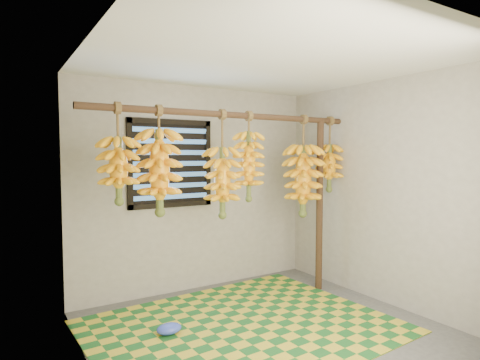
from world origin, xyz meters
TOP-DOWN VIEW (x-y plane):
  - floor at (0.00, 0.00)m, footprint 3.00×3.00m
  - ceiling at (0.00, 0.00)m, footprint 3.00×3.00m
  - wall_back at (0.00, 1.50)m, footprint 3.00×0.01m
  - wall_left at (-1.50, 0.00)m, footprint 0.01×3.00m
  - wall_right at (1.50, 0.00)m, footprint 0.01×3.00m
  - window at (-0.35, 1.48)m, footprint 1.00×0.04m
  - hanging_pole at (0.00, 0.70)m, footprint 3.00×0.06m
  - support_post at (1.20, 0.70)m, footprint 0.08×0.08m
  - woven_mat at (-0.14, 0.27)m, footprint 2.78×2.27m
  - plastic_bag at (-0.79, 0.47)m, footprint 0.23×0.17m
  - banana_bunch_a at (-1.15, 0.70)m, footprint 0.32×0.32m
  - banana_bunch_b at (-0.78, 0.70)m, footprint 0.37×0.37m
  - banana_bunch_c at (-0.12, 0.70)m, footprint 0.35×0.35m
  - banana_bunch_d at (0.20, 0.70)m, footprint 0.32×0.32m
  - banana_bunch_e at (0.94, 0.70)m, footprint 0.42×0.42m
  - banana_bunch_f at (1.35, 0.70)m, footprint 0.30×0.30m

SIDE VIEW (x-z plane):
  - floor at x=0.00m, z-range -0.01..0.00m
  - woven_mat at x=-0.14m, z-range 0.00..0.01m
  - plastic_bag at x=-0.79m, z-range 0.01..0.10m
  - support_post at x=1.20m, z-range 0.00..2.00m
  - wall_back at x=0.00m, z-range 0.00..2.40m
  - wall_left at x=-1.50m, z-range 0.00..2.40m
  - wall_right at x=1.50m, z-range 0.00..2.40m
  - banana_bunch_e at x=0.94m, z-range 0.74..1.88m
  - banana_bunch_c at x=-0.12m, z-range 0.78..1.86m
  - banana_bunch_b at x=-0.78m, z-range 0.94..1.94m
  - banana_bunch_f at x=1.35m, z-range 1.00..1.89m
  - banana_bunch_a at x=-1.15m, z-range 1.03..1.90m
  - banana_bunch_d at x=0.20m, z-range 1.01..1.95m
  - window at x=-0.35m, z-range 1.00..2.00m
  - hanging_pole at x=0.00m, z-range 1.97..2.03m
  - ceiling at x=0.00m, z-range 2.40..2.41m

